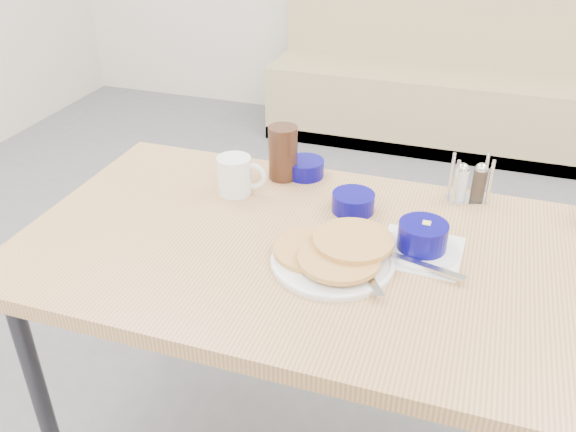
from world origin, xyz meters
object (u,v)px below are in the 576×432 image
(coffee_mug, at_px, (236,175))
(condiment_caddy, at_px, (469,185))
(dining_table, at_px, (314,267))
(booth_bench, at_px, (430,84))
(creamer_bowl, at_px, (305,168))
(grits_setting, at_px, (422,240))
(amber_tumbler, at_px, (283,153))
(butter_bowl, at_px, (353,202))
(pancake_plate, at_px, (334,255))

(coffee_mug, distance_m, condiment_caddy, 0.62)
(dining_table, height_order, condiment_caddy, condiment_caddy)
(booth_bench, relative_size, creamer_bowl, 17.75)
(condiment_caddy, bearing_deg, grits_setting, -125.53)
(condiment_caddy, bearing_deg, creamer_bowl, 160.47)
(coffee_mug, xyz_separation_m, amber_tumbler, (0.09, 0.13, 0.02))
(booth_bench, distance_m, amber_tumbler, 2.28)
(butter_bowl, height_order, amber_tumbler, amber_tumbler)
(dining_table, relative_size, butter_bowl, 12.78)
(butter_bowl, distance_m, amber_tumbler, 0.27)
(booth_bench, distance_m, grits_setting, 2.53)
(dining_table, xyz_separation_m, condiment_caddy, (0.32, 0.34, 0.11))
(dining_table, height_order, butter_bowl, butter_bowl)
(creamer_bowl, relative_size, amber_tumbler, 0.70)
(booth_bench, distance_m, coffee_mug, 2.41)
(dining_table, xyz_separation_m, coffee_mug, (-0.27, 0.18, 0.12))
(amber_tumbler, bearing_deg, coffee_mug, -125.54)
(coffee_mug, height_order, amber_tumbler, amber_tumbler)
(condiment_caddy, bearing_deg, coffee_mug, 175.04)
(butter_bowl, height_order, condiment_caddy, condiment_caddy)
(butter_bowl, bearing_deg, dining_table, -104.17)
(booth_bench, distance_m, pancake_plate, 2.62)
(booth_bench, height_order, grits_setting, booth_bench)
(coffee_mug, bearing_deg, amber_tumbler, 54.46)
(pancake_plate, relative_size, amber_tumbler, 1.82)
(grits_setting, bearing_deg, dining_table, -168.03)
(booth_bench, distance_m, butter_bowl, 2.39)
(grits_setting, height_order, condiment_caddy, condiment_caddy)
(pancake_plate, height_order, creamer_bowl, pancake_plate)
(coffee_mug, bearing_deg, grits_setting, -14.55)
(creamer_bowl, height_order, amber_tumbler, amber_tumbler)
(pancake_plate, bearing_deg, booth_bench, 91.34)
(amber_tumbler, bearing_deg, dining_table, -59.33)
(grits_setting, height_order, creamer_bowl, grits_setting)
(dining_table, relative_size, amber_tumbler, 9.14)
(coffee_mug, bearing_deg, pancake_plate, -35.29)
(creamer_bowl, xyz_separation_m, amber_tumbler, (-0.06, -0.03, 0.05))
(booth_bench, bearing_deg, condiment_caddy, -81.61)
(condiment_caddy, bearing_deg, booth_bench, 78.86)
(condiment_caddy, bearing_deg, butter_bowl, -170.83)
(booth_bench, height_order, butter_bowl, booth_bench)
(booth_bench, bearing_deg, pancake_plate, -88.66)
(pancake_plate, distance_m, creamer_bowl, 0.43)
(dining_table, height_order, coffee_mug, coffee_mug)
(coffee_mug, distance_m, butter_bowl, 0.32)
(coffee_mug, bearing_deg, butter_bowl, 0.77)
(amber_tumbler, bearing_deg, grits_setting, -31.41)
(booth_bench, xyz_separation_m, dining_table, (0.00, -2.53, 0.35))
(dining_table, xyz_separation_m, grits_setting, (0.24, 0.05, 0.10))
(creamer_bowl, height_order, condiment_caddy, condiment_caddy)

